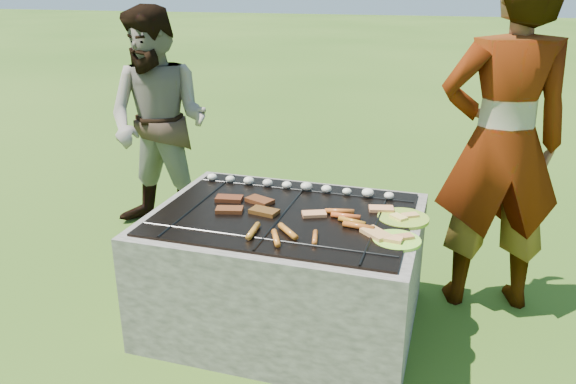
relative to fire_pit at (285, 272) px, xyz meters
name	(u,v)px	position (x,y,z in m)	size (l,w,h in m)	color
lawn	(285,319)	(0.00, 0.00, -0.28)	(60.00, 60.00, 0.00)	#284B12
fire_pit	(285,272)	(0.00, 0.00, 0.00)	(1.30, 1.00, 0.62)	gray
mushrooms	(298,186)	(-0.03, 0.33, 0.35)	(1.05, 0.06, 0.04)	silver
pork_slabs	(246,205)	(-0.21, 0.01, 0.34)	(0.38, 0.28, 0.02)	maroon
sausages	(315,226)	(0.19, -0.15, 0.34)	(0.53, 0.48, 0.03)	#C35020
bread_on_grate	(361,220)	(0.38, -0.01, 0.34)	(0.46, 0.42, 0.02)	tan
plate_far	(403,218)	(0.56, 0.10, 0.33)	(0.29, 0.29, 0.03)	gold
plate_near	(397,240)	(0.56, -0.15, 0.33)	(0.24, 0.24, 0.03)	#D3FF3C
cook	(502,145)	(0.99, 0.52, 0.62)	(0.65, 0.43, 1.79)	gray
bystander	(159,123)	(-1.18, 0.90, 0.49)	(0.75, 0.58, 1.54)	gray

